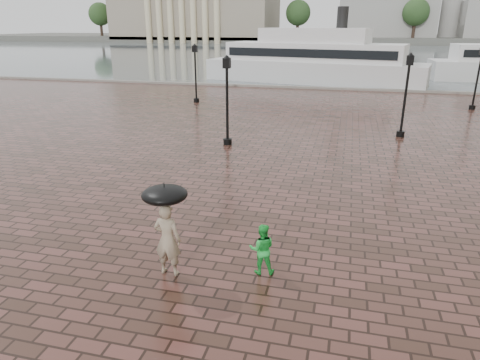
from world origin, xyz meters
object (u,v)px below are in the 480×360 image
object	(u,v)px
street_lamps	(326,84)
child_pedestrian	(262,249)
adult_pedestrian	(168,240)
ferry_near	(313,61)

from	to	relation	value
street_lamps	child_pedestrian	distance (m)	19.29
adult_pedestrian	ferry_near	bearing A→B (deg)	-88.24
child_pedestrian	street_lamps	bearing A→B (deg)	-103.20
child_pedestrian	adult_pedestrian	bearing A→B (deg)	2.94
ferry_near	adult_pedestrian	bearing A→B (deg)	-78.37
adult_pedestrian	ferry_near	xyz separation A→B (m)	(0.11, 39.33, 1.35)
street_lamps	ferry_near	distance (m)	19.65
ferry_near	street_lamps	bearing A→B (deg)	-71.02
child_pedestrian	ferry_near	world-z (taller)	ferry_near
adult_pedestrian	ferry_near	world-z (taller)	ferry_near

